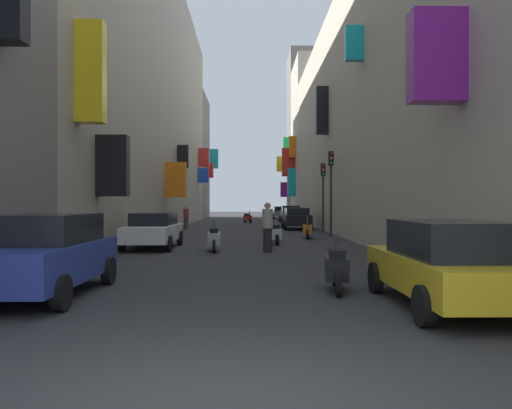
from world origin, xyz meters
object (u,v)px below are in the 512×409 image
at_px(parked_car_yellow, 447,263).
at_px(scooter_red, 248,218).
at_px(traffic_light_near_corner, 331,179).
at_px(traffic_light_far_corner, 323,186).
at_px(scooter_black, 337,268).
at_px(pedestrian_near_left, 186,218).
at_px(parked_car_blue, 43,253).
at_px(parked_car_green, 290,214).
at_px(parked_car_white, 153,229).
at_px(parked_car_grey, 281,212).
at_px(parked_car_black, 296,218).
at_px(scooter_orange, 308,229).
at_px(scooter_blue, 269,216).
at_px(scooter_silver, 214,239).
at_px(pedestrian_crossing, 267,227).
at_px(scooter_white, 274,234).

bearing_deg(parked_car_yellow, scooter_red, 95.67).
relative_size(traffic_light_near_corner, traffic_light_far_corner, 1.09).
height_order(scooter_black, pedestrian_near_left, pedestrian_near_left).
xyz_separation_m(parked_car_blue, scooter_black, (5.70, 0.45, -0.34)).
height_order(parked_car_blue, parked_car_green, parked_car_blue).
bearing_deg(parked_car_white, parked_car_grey, 78.65).
relative_size(scooter_red, traffic_light_far_corner, 0.43).
relative_size(parked_car_black, parked_car_grey, 1.00).
height_order(parked_car_green, scooter_orange, parked_car_green).
xyz_separation_m(scooter_red, pedestrian_near_left, (-4.12, -10.55, 0.34)).
distance_m(parked_car_black, scooter_blue, 18.31).
distance_m(scooter_orange, scooter_blue, 27.03).
bearing_deg(scooter_blue, scooter_silver, -95.68).
height_order(pedestrian_crossing, traffic_light_far_corner, traffic_light_far_corner).
relative_size(parked_car_white, scooter_blue, 2.18).
relative_size(parked_car_grey, traffic_light_near_corner, 0.95).
relative_size(scooter_orange, pedestrian_near_left, 1.22).
height_order(parked_car_black, scooter_red, parked_car_black).
relative_size(scooter_silver, scooter_black, 1.09).
height_order(parked_car_blue, parked_car_black, parked_car_blue).
bearing_deg(scooter_black, parked_car_green, 86.86).
distance_m(scooter_orange, pedestrian_crossing, 7.42).
distance_m(scooter_red, traffic_light_far_corner, 15.67).
bearing_deg(parked_car_blue, scooter_white, 66.96).
xyz_separation_m(parked_car_yellow, scooter_silver, (-4.65, 9.88, -0.30)).
distance_m(parked_car_white, traffic_light_near_corner, 10.73).
bearing_deg(traffic_light_near_corner, scooter_black, -98.91).
bearing_deg(scooter_red, scooter_silver, -92.44).
height_order(scooter_silver, scooter_black, same).
distance_m(pedestrian_crossing, traffic_light_far_corner, 12.25).
relative_size(parked_car_yellow, traffic_light_near_corner, 0.91).
relative_size(scooter_silver, scooter_white, 1.00).
relative_size(parked_car_white, parked_car_yellow, 1.03).
height_order(scooter_black, pedestrian_crossing, pedestrian_crossing).
xyz_separation_m(parked_car_white, pedestrian_near_left, (-0.54, 14.06, 0.06)).
distance_m(parked_car_white, scooter_black, 11.02).
relative_size(scooter_red, traffic_light_near_corner, 0.39).
distance_m(parked_car_blue, pedestrian_crossing, 9.45).
distance_m(parked_car_grey, pedestrian_near_left, 23.66).
bearing_deg(parked_car_green, scooter_orange, -92.23).
bearing_deg(scooter_red, scooter_black, -86.68).
relative_size(parked_car_black, scooter_red, 2.39).
bearing_deg(parked_car_black, scooter_white, -99.76).
height_order(scooter_orange, scooter_red, same).
relative_size(scooter_silver, pedestrian_near_left, 1.22).
distance_m(parked_car_green, pedestrian_crossing, 28.12).
bearing_deg(parked_car_yellow, parked_car_green, 89.40).
height_order(parked_car_black, parked_car_grey, parked_car_black).
distance_m(parked_car_green, scooter_blue, 6.36).
height_order(parked_car_white, scooter_blue, parked_car_white).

